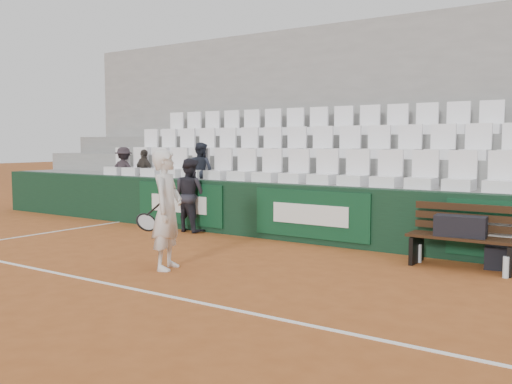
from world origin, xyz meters
The scene contains 20 objects.
ground centered at (0.00, 0.00, 0.00)m, with size 80.00×80.00×0.00m, color #A05224.
court_baseline centered at (0.00, 0.00, 0.00)m, with size 18.00×0.06×0.01m, color white.
back_barrier centered at (0.07, 3.99, 0.50)m, with size 18.00×0.34×1.00m.
grandstand_tier_front centered at (0.00, 4.62, 0.50)m, with size 18.00×0.95×1.00m, color gray.
grandstand_tier_mid centered at (0.00, 5.58, 0.72)m, with size 18.00×0.95×1.45m, color gray.
grandstand_tier_back centered at (0.00, 6.53, 0.95)m, with size 18.00×0.95×1.90m, color gray.
grandstand_rear_wall centered at (0.00, 7.15, 2.20)m, with size 18.00×0.30×4.40m, color gray.
seat_row_front centered at (0.00, 4.45, 1.31)m, with size 11.90×0.44×0.63m, color white.
seat_row_mid centered at (0.00, 5.40, 1.77)m, with size 11.90×0.44×0.63m, color white.
seat_row_back centered at (0.00, 6.35, 2.21)m, with size 11.90×0.44×0.63m, color white.
bench_left centered at (2.45, 3.39, 0.23)m, with size 1.50×0.56×0.45m, color #311C0E.
sports_bag_left centered at (2.42, 3.35, 0.60)m, with size 0.68×0.29×0.29m, color black.
sports_bag_ground centered at (2.95, 3.65, 0.16)m, with size 0.51×0.31×0.31m, color black.
water_bottle_near centered at (1.83, 3.43, 0.13)m, with size 0.08×0.08×0.27m, color #B2C3C9.
water_bottle_far centered at (3.07, 3.13, 0.14)m, with size 0.08×0.08×0.28m, color silver.
tennis_player centered at (-0.90, 1.04, 0.82)m, with size 0.79×0.70×1.65m.
ball_kid centered at (-2.85, 3.75, 0.72)m, with size 0.70×0.54×1.44m, color #212029.
spectator_a centered at (-5.52, 4.50, 1.54)m, with size 0.70×0.40×1.09m, color black.
spectator_b centered at (-4.85, 4.50, 1.52)m, with size 0.61×0.25×1.04m, color #332E29.
spectator_c centered at (-3.20, 4.50, 1.60)m, with size 0.58×0.45×1.20m, color #1F242F.
Camera 1 is at (4.50, -4.67, 1.75)m, focal length 40.00 mm.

